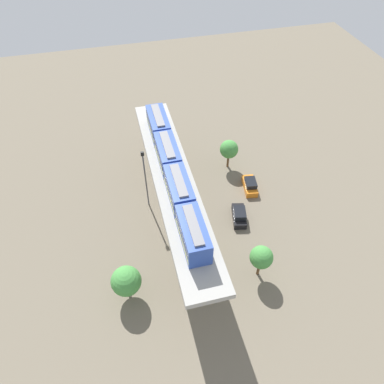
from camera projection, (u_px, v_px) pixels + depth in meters
The scene contains 9 objects.
ground_plane at pixel (175, 215), 52.74m from camera, with size 120.00×120.00×0.00m, color #706654.
viaduct at pixel (174, 187), 48.43m from camera, with size 5.20×35.80×7.65m.
train at pixel (173, 171), 45.95m from camera, with size 2.64×27.45×3.24m.
parked_car_orange at pixel (250, 185), 56.05m from camera, with size 2.45×4.43×1.76m.
parked_car_black at pixel (239, 215), 51.78m from camera, with size 2.71×4.50×1.76m.
tree_near_viaduct at pixel (126, 281), 41.61m from camera, with size 3.59×3.59×5.04m.
tree_mid_lot at pixel (261, 257), 43.33m from camera, with size 2.89×2.89×5.16m.
tree_far_corner at pixel (229, 149), 57.59m from camera, with size 2.99×2.99×5.17m.
signal_post at pixel (145, 177), 50.19m from camera, with size 0.44×0.28×10.25m.
Camera 1 is at (5.91, 33.62, 40.42)m, focal length 33.51 mm.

